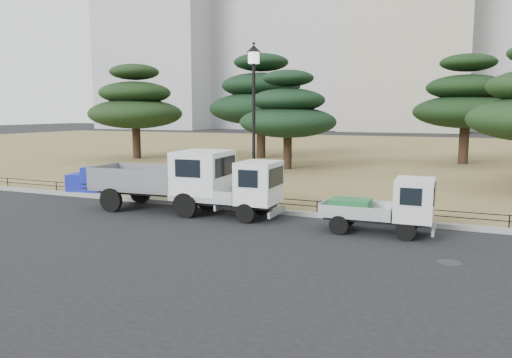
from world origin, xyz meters
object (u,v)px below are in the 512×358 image
at_px(truck_large, 170,177).
at_px(truck_kei_front, 234,189).
at_px(tarp_pile, 89,181).
at_px(truck_kei_rear, 386,206).
at_px(street_lamp, 254,99).

height_order(truck_large, truck_kei_front, truck_large).
relative_size(truck_large, tarp_pile, 2.83).
height_order(truck_kei_front, truck_kei_rear, truck_kei_front).
xyz_separation_m(truck_kei_rear, tarp_pile, (-13.22, 2.16, -0.27)).
height_order(truck_large, tarp_pile, truck_large).
xyz_separation_m(truck_large, tarp_pile, (-5.35, 1.73, -0.67)).
relative_size(truck_large, street_lamp, 0.90).
bearing_deg(truck_kei_rear, street_lamp, 159.58).
height_order(street_lamp, tarp_pile, street_lamp).
bearing_deg(tarp_pile, street_lamp, -2.85).
bearing_deg(truck_kei_front, truck_large, 176.09).
bearing_deg(truck_kei_front, truck_kei_rear, -5.45).
bearing_deg(street_lamp, tarp_pile, 177.15).
xyz_separation_m(truck_kei_rear, street_lamp, (-5.07, 1.75, 3.24)).
xyz_separation_m(truck_large, street_lamp, (2.79, 1.32, 2.85)).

